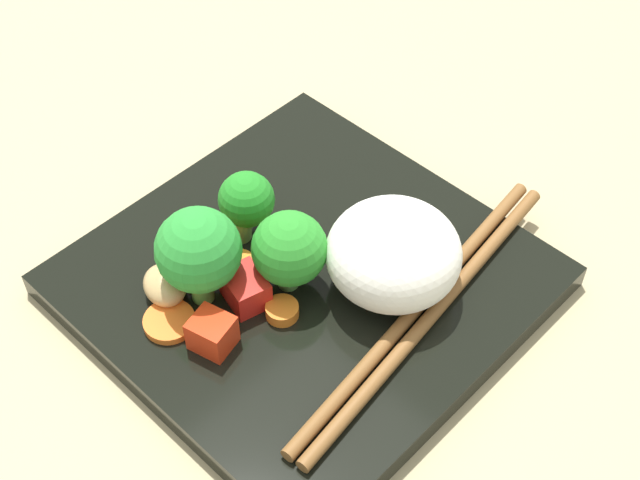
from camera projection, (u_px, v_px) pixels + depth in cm
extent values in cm
cube|color=tan|center=(306.00, 299.00, 57.78)|extent=(110.00, 110.00, 2.00)
cube|color=black|center=(306.00, 281.00, 56.42)|extent=(25.10, 25.10, 1.65)
ellipsoid|color=white|center=(394.00, 254.00, 53.00)|extent=(11.27, 11.29, 5.77)
cylinder|color=#589F3B|center=(202.00, 284.00, 53.59)|extent=(2.01, 2.01, 2.54)
sphere|color=green|center=(198.00, 250.00, 51.74)|extent=(5.12, 5.12, 5.12)
cylinder|color=#71A252|center=(241.00, 227.00, 57.17)|extent=(2.06, 2.12, 1.84)
sphere|color=#218323|center=(241.00, 203.00, 55.92)|extent=(3.59, 3.59, 3.59)
cylinder|color=#6BAD54|center=(285.00, 273.00, 54.50)|extent=(1.88, 1.95, 2.11)
sphere|color=#2B8E2A|center=(284.00, 245.00, 52.97)|extent=(4.57, 4.57, 4.57)
cylinder|color=orange|center=(238.00, 266.00, 55.71)|extent=(2.58, 2.58, 0.68)
cylinder|color=orange|center=(169.00, 322.00, 52.96)|extent=(4.34, 4.34, 0.48)
cylinder|color=orange|center=(282.00, 311.00, 53.31)|extent=(2.53, 2.53, 0.78)
cylinder|color=orange|center=(184.00, 244.00, 56.99)|extent=(2.71, 2.71, 0.54)
cube|color=red|center=(245.00, 289.00, 53.64)|extent=(2.86, 3.27, 1.99)
cube|color=red|center=(199.00, 258.00, 55.51)|extent=(2.62, 2.47, 1.64)
cube|color=red|center=(215.00, 335.00, 51.27)|extent=(2.65, 2.80, 2.13)
ellipsoid|color=tan|center=(165.00, 285.00, 53.94)|extent=(3.48, 3.87, 1.82)
ellipsoid|color=tan|center=(291.00, 243.00, 56.19)|extent=(2.67, 2.90, 1.88)
cylinder|color=brown|center=(433.00, 314.00, 53.08)|extent=(24.92, 3.80, 0.85)
cylinder|color=brown|center=(418.00, 306.00, 53.49)|extent=(24.92, 3.80, 0.85)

